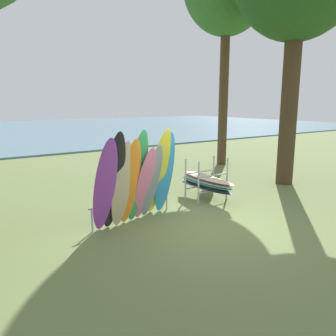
# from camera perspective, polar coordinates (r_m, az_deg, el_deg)

# --- Properties ---
(ground_plane) EXTENTS (80.00, 80.00, 0.00)m
(ground_plane) POSITION_cam_1_polar(r_m,az_deg,el_deg) (7.94, 6.00, -9.99)
(ground_plane) COLOR olive
(lake_water) EXTENTS (80.00, 36.00, 0.10)m
(lake_water) POSITION_cam_1_polar(r_m,az_deg,el_deg) (36.81, -26.97, 5.65)
(lake_water) COLOR slate
(lake_water) RESTS_ON ground
(leaning_board_pile) EXTENTS (2.44, 1.19, 2.29)m
(leaning_board_pile) POSITION_cam_1_polar(r_m,az_deg,el_deg) (7.86, -5.31, -2.13)
(leaning_board_pile) COLOR purple
(leaning_board_pile) RESTS_ON ground
(board_storage_rack) EXTENTS (1.15, 2.13, 1.25)m
(board_storage_rack) POSITION_cam_1_polar(r_m,az_deg,el_deg) (9.89, 6.51, -2.38)
(board_storage_rack) COLOR #9EA0A5
(board_storage_rack) RESTS_ON ground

